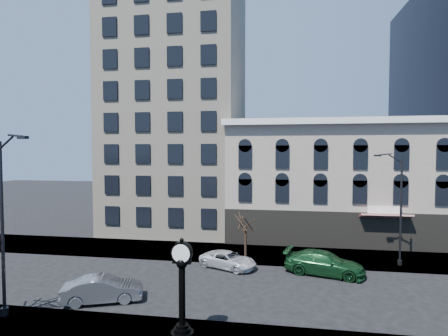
# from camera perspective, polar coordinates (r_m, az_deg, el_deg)

# --- Properties ---
(ground) EXTENTS (160.00, 160.00, 0.00)m
(ground) POSITION_cam_1_polar(r_m,az_deg,el_deg) (25.77, -6.10, -18.46)
(ground) COLOR black
(ground) RESTS_ON ground
(sidewalk_far) EXTENTS (160.00, 6.00, 0.12)m
(sidewalk_far) POSITION_cam_1_polar(r_m,az_deg,el_deg) (33.14, -2.41, -13.50)
(sidewalk_far) COLOR gray
(sidewalk_far) RESTS_ON ground
(cream_tower) EXTENTS (15.90, 15.40, 42.50)m
(cream_tower) POSITION_cam_1_polar(r_m,az_deg,el_deg) (45.02, -7.55, 15.50)
(cream_tower) COLOR beige
(cream_tower) RESTS_ON ground
(victorian_row) EXTENTS (22.60, 11.19, 12.50)m
(victorian_row) POSITION_cam_1_polar(r_m,az_deg,el_deg) (39.66, 17.21, -2.22)
(victorian_row) COLOR #A19284
(victorian_row) RESTS_ON ground
(street_clock) EXTENTS (1.13, 1.13, 4.96)m
(street_clock) POSITION_cam_1_polar(r_m,az_deg,el_deg) (18.25, -6.87, -19.59)
(street_clock) COLOR black
(street_clock) RESTS_ON sidewalk_near
(street_lamp_near) EXTENTS (2.61, 0.99, 10.30)m
(street_lamp_near) POSITION_cam_1_polar(r_m,az_deg,el_deg) (22.11, -31.59, -1.31)
(street_lamp_near) COLOR black
(street_lamp_near) RESTS_ON sidewalk_near
(street_lamp_far) EXTENTS (2.39, 0.45, 9.21)m
(street_lamp_far) POSITION_cam_1_polar(r_m,az_deg,el_deg) (31.13, 25.86, -1.67)
(street_lamp_far) COLOR black
(street_lamp_far) RESTS_ON sidewalk_far
(bare_tree_far) EXTENTS (2.50, 2.50, 4.28)m
(bare_tree_far) POSITION_cam_1_polar(r_m,az_deg,el_deg) (30.82, 3.55, -8.45)
(bare_tree_far) COLOR #2F2217
(bare_tree_far) RESTS_ON sidewalk_far
(car_near_b) EXTENTS (5.05, 3.24, 1.57)m
(car_near_b) POSITION_cam_1_polar(r_m,az_deg,el_deg) (24.01, -19.18, -18.19)
(car_near_b) COLOR #595B60
(car_near_b) RESTS_ON ground
(car_far_a) EXTENTS (5.07, 3.73, 1.28)m
(car_far_a) POSITION_cam_1_polar(r_m,az_deg,el_deg) (28.83, 0.67, -14.78)
(car_far_a) COLOR silver
(car_far_a) RESTS_ON ground
(car_far_b) EXTENTS (6.32, 3.80, 1.72)m
(car_far_b) POSITION_cam_1_polar(r_m,az_deg,el_deg) (28.43, 16.04, -14.68)
(car_far_b) COLOR #143F1E
(car_far_b) RESTS_ON ground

